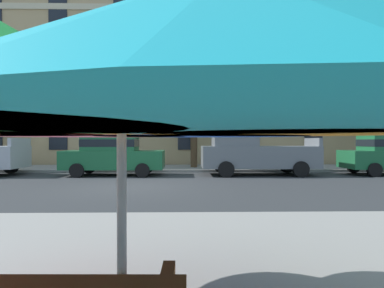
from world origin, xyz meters
TOP-DOWN VIEW (x-y plane):
  - ground_plane at (0.00, 0.00)m, footprint 120.00×120.00m
  - sidewalk_far at (0.00, 6.80)m, footprint 56.00×3.60m
  - apartment_building at (0.00, 14.99)m, footprint 38.74×12.08m
  - sedan_green at (-1.39, 3.70)m, footprint 4.40×1.98m
  - pickup_gray at (4.89, 3.70)m, footprint 5.10×2.12m
  - street_tree_middle at (2.46, 6.67)m, footprint 2.64×2.87m
  - street_tree_right at (12.66, 6.77)m, footprint 3.12×3.36m
  - patio_umbrella at (1.42, -9.00)m, footprint 3.99×3.71m

SIDE VIEW (x-z plane):
  - ground_plane at x=0.00m, z-range 0.00..0.00m
  - sidewalk_far at x=0.00m, z-range 0.00..0.12m
  - sedan_green at x=-1.39m, z-range 0.06..1.84m
  - pickup_gray at x=4.89m, z-range -0.07..2.13m
  - patio_umbrella at x=1.42m, z-range 0.75..2.94m
  - street_tree_middle at x=2.46m, z-range 0.97..6.13m
  - street_tree_right at x=12.66m, z-range 1.11..6.51m
  - apartment_building at x=0.00m, z-range 0.00..16.00m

